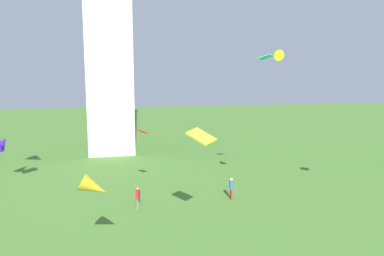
# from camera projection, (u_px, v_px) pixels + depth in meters

# --- Properties ---
(person_1) EXTENTS (0.40, 0.51, 1.73)m
(person_1) POSITION_uv_depth(u_px,v_px,m) (138.00, 197.00, 26.54)
(person_1) COLOR #51754C
(person_1) RESTS_ON ground_plane
(person_2) EXTENTS (0.35, 0.54, 1.77)m
(person_2) POSITION_uv_depth(u_px,v_px,m) (231.00, 187.00, 28.82)
(person_2) COLOR red
(person_2) RESTS_ON ground_plane
(kite_flying_0) EXTENTS (1.47, 2.02, 1.63)m
(kite_flying_0) POSITION_uv_depth(u_px,v_px,m) (2.00, 143.00, 33.19)
(kite_flying_0) COLOR #411BDB
(kite_flying_1) EXTENTS (0.99, 1.13, 0.39)m
(kite_flying_1) POSITION_uv_depth(u_px,v_px,m) (142.00, 132.00, 29.77)
(kite_flying_1) COLOR #CF0704
(kite_flying_2) EXTENTS (1.35, 1.36, 0.46)m
(kite_flying_2) POSITION_uv_depth(u_px,v_px,m) (266.00, 57.00, 29.09)
(kite_flying_2) COLOR #33D4C8
(kite_flying_3) EXTENTS (0.79, 1.24, 0.99)m
(kite_flying_3) POSITION_uv_depth(u_px,v_px,m) (276.00, 54.00, 24.69)
(kite_flying_3) COLOR #CEDB18
(kite_flying_4) EXTENTS (1.80, 1.77, 0.83)m
(kite_flying_4) POSITION_uv_depth(u_px,v_px,m) (201.00, 136.00, 20.06)
(kite_flying_4) COLOR gold
(kite_flying_7) EXTENTS (1.71, 1.12, 1.47)m
(kite_flying_7) POSITION_uv_depth(u_px,v_px,m) (94.00, 187.00, 17.72)
(kite_flying_7) COLOR #B4961C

